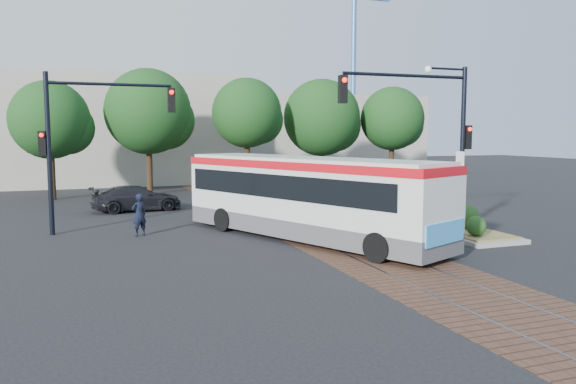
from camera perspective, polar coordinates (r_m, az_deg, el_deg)
name	(u,v)px	position (r m, az deg, el deg)	size (l,w,h in m)	color
ground	(329,237)	(20.55, 4.21, -4.59)	(120.00, 120.00, 0.00)	black
trackbed	(291,221)	(24.20, 0.30, -2.95)	(3.60, 40.00, 0.02)	#523425
tree_row	(241,116)	(36.12, -4.83, 7.70)	(26.40, 5.60, 7.67)	#382314
warehouses	(181,133)	(47.79, -10.79, 5.96)	(40.00, 13.00, 8.00)	#ADA899
crane	(353,63)	(59.08, 6.67, 12.89)	(8.00, 0.50, 18.00)	#3F72B2
city_bus	(306,194)	(19.79, 1.88, -0.22)	(6.51, 10.91, 2.92)	#4B4B4D
traffic_island	(455,224)	(22.17, 16.64, -3.18)	(2.20, 5.20, 1.13)	gray
signal_pole_main	(435,123)	(21.42, 14.74, 6.84)	(5.49, 0.46, 6.00)	black
signal_pole_left	(81,131)	(22.39, -20.30, 5.87)	(4.99, 0.34, 6.00)	black
officer	(139,215)	(21.32, -14.88, -2.26)	(0.57, 0.37, 1.57)	black
parked_car	(137,198)	(28.21, -15.13, -0.62)	(1.74, 4.27, 1.24)	black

